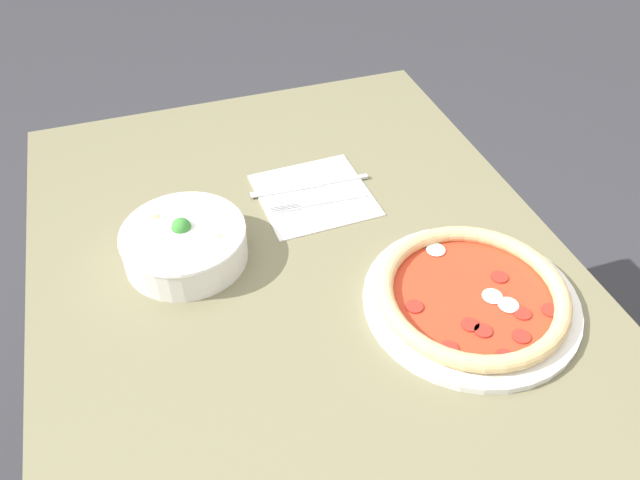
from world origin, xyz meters
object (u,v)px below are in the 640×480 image
object	(u,v)px
bowl	(184,242)
knife	(315,185)
fork	(320,203)
pizza	(472,296)

from	to	relation	value
bowl	knife	distance (m)	0.29
bowl	fork	bearing A→B (deg)	-76.56
pizza	knife	world-z (taller)	pizza
pizza	bowl	size ratio (longest dim) A/B	1.62
fork	knife	size ratio (longest dim) A/B	0.79
bowl	knife	bearing A→B (deg)	-66.29
knife	pizza	bearing A→B (deg)	114.04
pizza	bowl	world-z (taller)	bowl
bowl	knife	xyz separation A→B (m)	(0.11, -0.26, -0.03)
pizza	bowl	xyz separation A→B (m)	(0.24, 0.39, 0.02)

